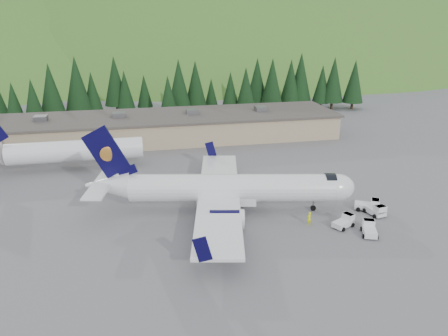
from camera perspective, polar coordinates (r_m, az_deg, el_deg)
ground at (r=58.64m, az=1.23°, el=-5.59°), size 600.00×600.00×0.00m
airliner at (r=57.38m, az=0.22°, el=-2.75°), size 35.33×33.38×11.78m
second_airliner at (r=77.80m, az=-20.89°, el=2.07°), size 27.50×11.00×10.05m
baggage_tug_a at (r=56.21m, az=15.48°, el=-6.73°), size 3.18×2.65×1.52m
baggage_tug_b at (r=61.60m, az=18.41°, el=-4.62°), size 3.45×2.92×1.65m
baggage_tug_c at (r=55.20m, az=18.44°, el=-7.53°), size 2.53×3.22×1.54m
terminal_building at (r=92.71m, az=-7.22°, el=5.38°), size 71.00×17.00×6.10m
baggage_tug_d at (r=60.43m, az=19.24°, el=-5.21°), size 2.25×3.21×1.60m
ramp_worker at (r=55.47m, az=11.05°, el=-6.49°), size 0.75×0.64×1.76m
tree_line at (r=113.85m, az=-8.69°, el=10.52°), size 114.59×18.46×14.19m
hills at (r=288.12m, az=1.99°, el=-2.63°), size 614.00×330.00×300.00m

